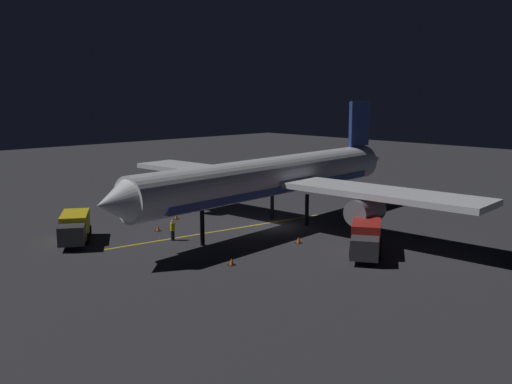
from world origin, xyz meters
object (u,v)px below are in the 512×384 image
catering_truck (366,239)px  traffic_cone_near_left (232,262)px  baggage_truck (75,228)px  traffic_cone_under_wing (299,240)px  ground_crew_worker (173,230)px  airliner (276,178)px  traffic_cone_far (176,217)px  traffic_cone_near_right (158,228)px

catering_truck → traffic_cone_near_left: (5.26, 8.91, -1.04)m
baggage_truck → traffic_cone_under_wing: 18.48m
catering_truck → ground_crew_worker: 15.95m
airliner → baggage_truck: bearing=65.6°
traffic_cone_near_left → catering_truck: bearing=-120.6°
traffic_cone_under_wing → traffic_cone_far: same height
traffic_cone_near_left → traffic_cone_near_right: (12.16, -1.98, 0.00)m
ground_crew_worker → traffic_cone_near_left: 8.67m
baggage_truck → airliner: bearing=-114.4°
airliner → traffic_cone_far: 10.91m
airliner → traffic_cone_near_right: size_ratio=69.86×
ground_crew_worker → baggage_truck: bearing=50.3°
traffic_cone_near_right → traffic_cone_under_wing: bearing=-152.7°
ground_crew_worker → traffic_cone_near_right: (3.57, -0.96, -0.64)m
traffic_cone_near_right → traffic_cone_under_wing: size_ratio=1.00×
traffic_cone_under_wing → ground_crew_worker: bearing=41.0°
traffic_cone_under_wing → traffic_cone_near_right: bearing=27.3°
catering_truck → traffic_cone_far: catering_truck is taller
airliner → traffic_cone_near_left: 13.47m
baggage_truck → traffic_cone_under_wing: baggage_truck is taller
catering_truck → ground_crew_worker: (13.85, 7.89, -0.41)m
catering_truck → traffic_cone_near_left: 10.40m
ground_crew_worker → traffic_cone_near_left: ground_crew_worker is taller
catering_truck → traffic_cone_near_left: catering_truck is taller
catering_truck → traffic_cone_near_right: size_ratio=11.03×
baggage_truck → catering_truck: size_ratio=1.01×
baggage_truck → traffic_cone_near_right: 7.35m
baggage_truck → traffic_cone_under_wing: bearing=-135.0°
catering_truck → traffic_cone_far: (20.28, 2.85, -1.04)m
traffic_cone_near_left → traffic_cone_near_right: bearing=-9.3°
baggage_truck → traffic_cone_under_wing: (-13.04, -13.06, -0.96)m
airliner → ground_crew_worker: bearing=77.4°
catering_truck → ground_crew_worker: catering_truck is taller
airliner → baggage_truck: airliner is taller
airliner → traffic_cone_under_wing: 7.76m
baggage_truck → traffic_cone_far: (1.31, -11.20, -0.96)m
baggage_truck → traffic_cone_far: bearing=-83.3°
traffic_cone_near_right → traffic_cone_under_wing: same height
traffic_cone_near_right → traffic_cone_far: size_ratio=1.00×
traffic_cone_under_wing → traffic_cone_far: bearing=7.4°
catering_truck → traffic_cone_under_wing: bearing=9.4°
airliner → baggage_truck: (7.38, 16.25, -3.28)m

